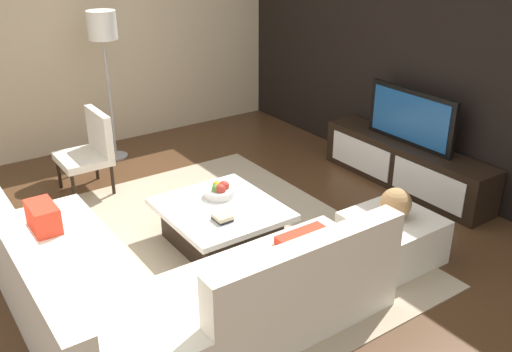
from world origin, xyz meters
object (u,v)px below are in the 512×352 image
Objects in this scene: floor_lamp at (103,35)px; book_stack at (222,217)px; sectional_couch at (154,288)px; accent_chair_near at (91,147)px; ottoman at (392,238)px; fruit_bowl at (220,191)px; media_console at (405,165)px; decorative_ball at (396,203)px; coffee_table at (221,224)px; television at (411,117)px.

floor_lamp is 2.95m from book_stack.
accent_chair_near is at bearing 170.09° from sectional_couch.
sectional_couch is 3.51× the size of ottoman.
fruit_bowl is (2.33, 0.09, -1.07)m from floor_lamp.
fruit_bowl is at bearing 151.28° from book_stack.
media_console is at bearing 92.95° from book_stack.
ottoman is (3.55, 1.08, -1.30)m from floor_lamp.
sectional_couch is at bearing -101.34° from decorative_ball.
floor_lamp is 6.31× the size of fruit_bowl.
decorative_ball is (3.55, 1.08, -0.97)m from floor_lamp.
media_console is 7.88× the size of decorative_ball.
coffee_table is at bearing 123.59° from sectional_couch.
decorative_ball is (2.80, 1.62, 0.04)m from accent_chair_near.
sectional_couch is 8.76× the size of fruit_bowl.
fruit_bowl is at bearing -97.22° from media_console.
book_stack is (-0.82, -1.20, 0.21)m from ottoman.
ottoman is at bearing -52.22° from television.
accent_chair_near is (-1.86, -2.83, -0.30)m from television.
fruit_bowl reaches higher than media_console.
book_stack is at bearing 116.06° from sectional_couch.
floor_lamp is at bearing -177.67° from fruit_bowl.
book_stack is at bearing -87.05° from media_console.
media_console is at bearing 99.29° from sectional_couch.
floor_lamp is 10.40× the size of book_stack.
decorative_ball reaches higher than coffee_table.
coffee_table is 2.82m from floor_lamp.
fruit_bowl is 1.57m from decorative_ball.
media_console is 1.87× the size of television.
ottoman is (2.80, 1.62, -0.29)m from accent_chair_near.
media_console is at bearing 127.79° from decorative_ball.
media_console is 1.56m from decorative_ball.
ottoman is at bearing -52.21° from media_console.
decorative_ball is (1.04, 1.09, 0.33)m from coffee_table.
book_stack reaches higher than coffee_table.
sectional_couch is at bearing -16.97° from floor_lamp.
ottoman is 2.50× the size of fruit_bowl.
television reaches higher than sectional_couch.
media_console is at bearing 82.78° from fruit_bowl.
sectional_couch is (0.53, -3.25, -0.52)m from television.
floor_lamp is (-2.51, 0.01, 1.30)m from coffee_table.
coffee_table is (-0.10, -2.30, -0.05)m from media_console.
television is at bearing 82.78° from fruit_bowl.
decorative_ball reaches higher than book_stack.
fruit_bowl is (-0.28, -2.19, 0.18)m from media_console.
coffee_table is at bearing 152.18° from book_stack.
ottoman is 0.33m from decorative_ball.
fruit_bowl is at bearing -141.08° from ottoman.
ottoman is at bearing 16.90° from floor_lamp.
accent_chair_near is 3.29× the size of decorative_ball.
ottoman is 1.58m from fruit_bowl.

